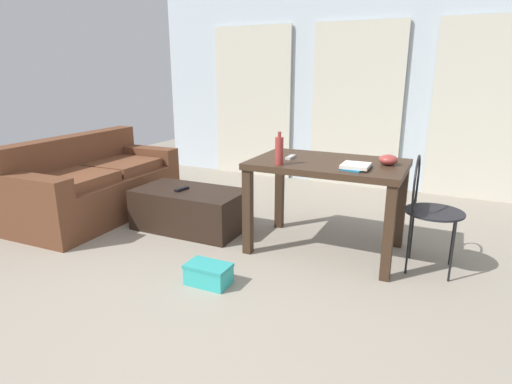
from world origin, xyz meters
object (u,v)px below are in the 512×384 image
(bowl, at_px, (388,160))
(tv_remote_primary, at_px, (182,189))
(couch, at_px, (94,186))
(craft_table, at_px, (328,175))
(bottle_near, at_px, (279,151))
(shoebox, at_px, (208,274))
(coffee_table, at_px, (190,209))
(tv_remote_on_table, at_px, (291,157))
(wire_chair, at_px, (425,201))
(book_stack, at_px, (356,166))

(bowl, bearing_deg, tv_remote_primary, -174.43)
(couch, height_order, craft_table, couch)
(craft_table, xyz_separation_m, bottle_near, (-0.31, -0.29, 0.22))
(bowl, height_order, shoebox, bowl)
(coffee_table, xyz_separation_m, tv_remote_primary, (-0.06, -0.04, 0.20))
(tv_remote_on_table, bearing_deg, bottle_near, -89.86)
(couch, xyz_separation_m, craft_table, (2.41, 0.16, 0.33))
(couch, distance_m, shoebox, 2.02)
(bottle_near, height_order, tv_remote_primary, bottle_near)
(shoebox, bearing_deg, wire_chair, 34.81)
(bowl, height_order, tv_remote_primary, bowl)
(coffee_table, bearing_deg, tv_remote_primary, -144.80)
(couch, height_order, book_stack, couch)
(bowl, relative_size, tv_remote_primary, 0.93)
(coffee_table, xyz_separation_m, tv_remote_on_table, (0.98, 0.05, 0.58))
(craft_table, bearing_deg, book_stack, -33.85)
(craft_table, xyz_separation_m, wire_chair, (0.75, -0.02, -0.11))
(tv_remote_on_table, bearing_deg, tv_remote_primary, -176.67)
(wire_chair, relative_size, shoebox, 2.78)
(couch, xyz_separation_m, bottle_near, (2.10, -0.13, 0.55))
(bottle_near, distance_m, tv_remote_primary, 1.17)
(craft_table, xyz_separation_m, tv_remote_primary, (-1.35, -0.11, -0.25))
(wire_chair, relative_size, bowl, 6.05)
(coffee_table, distance_m, bottle_near, 1.22)
(coffee_table, xyz_separation_m, bottle_near, (0.99, -0.22, 0.68))
(tv_remote_on_table, bearing_deg, wire_chair, -1.68)
(tv_remote_on_table, bearing_deg, coffee_table, -178.65)
(bowl, xyz_separation_m, book_stack, (-0.19, -0.24, -0.02))
(bottle_near, bearing_deg, tv_remote_primary, 170.24)
(wire_chair, relative_size, tv_remote_on_table, 5.89)
(couch, height_order, shoebox, couch)
(craft_table, distance_m, wire_chair, 0.76)
(couch, bearing_deg, craft_table, 3.72)
(coffee_table, relative_size, bottle_near, 4.01)
(craft_table, relative_size, bottle_near, 4.73)
(coffee_table, distance_m, craft_table, 1.38)
(wire_chair, distance_m, bowl, 0.41)
(bottle_near, bearing_deg, wire_chair, 14.07)
(bowl, bearing_deg, coffee_table, -175.52)
(coffee_table, height_order, book_stack, book_stack)
(couch, bearing_deg, bowl, 4.50)
(wire_chair, bearing_deg, bottle_near, -165.93)
(craft_table, distance_m, tv_remote_primary, 1.38)
(bottle_near, height_order, tv_remote_on_table, bottle_near)
(bowl, distance_m, shoebox, 1.60)
(craft_table, relative_size, tv_remote_primary, 7.81)
(coffee_table, xyz_separation_m, bowl, (1.75, 0.14, 0.61))
(craft_table, relative_size, shoebox, 3.85)
(bowl, bearing_deg, bottle_near, -154.81)
(coffee_table, bearing_deg, tv_remote_on_table, 2.85)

